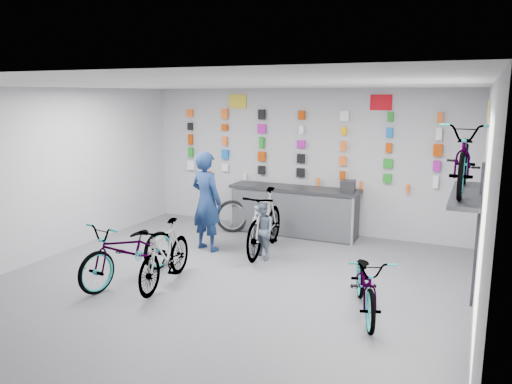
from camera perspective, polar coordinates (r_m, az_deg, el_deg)
The scene contains 20 objects.
floor at distance 7.44m, azimuth -5.30°, elevation -11.69°, with size 8.00×8.00×0.00m, color #505055.
ceiling at distance 6.86m, azimuth -5.76°, elevation 12.07°, with size 8.00×8.00×0.00m, color white.
wall_back at distance 10.61m, azimuth 5.27°, elevation 3.61°, with size 7.00×7.00×0.00m, color #B8B8BA.
wall_left at distance 9.23m, azimuth -24.74°, elevation 1.50°, with size 8.00×8.00×0.00m, color #B8B8BA.
wall_right at distance 6.11m, azimuth 24.37°, elevation -2.96°, with size 8.00×8.00×0.00m, color #B8B8BA.
counter at distance 10.37m, azimuth 4.34°, elevation -2.25°, with size 2.70×0.66×1.00m.
merch_wall at distance 10.53m, azimuth 4.94°, elevation 5.10°, with size 5.57×0.08×1.56m.
wall_bracket at distance 7.29m, azimuth 23.05°, elevation -0.98°, with size 0.39×1.90×2.00m.
sign_left at distance 11.08m, azimuth -2.11°, elevation 10.30°, with size 0.42×0.02×0.30m, color gold.
sign_right at distance 10.09m, azimuth 14.10°, elevation 9.89°, with size 0.42×0.02×0.30m, color red.
sign_side at distance 7.15m, azimuth 25.01°, elevation 8.25°, with size 0.02×0.40×0.30m, color gold.
bike_left at distance 8.04m, azimuth -14.25°, elevation -6.46°, with size 0.66×1.90×1.00m, color gray.
bike_center at distance 7.76m, azimuth -10.35°, elevation -6.98°, with size 0.46×1.64×0.99m, color gray.
bike_right at distance 6.83m, azimuth 12.50°, elevation -10.10°, with size 0.58×1.66×0.87m, color gray.
bike_service at distance 9.14m, azimuth 1.00°, elevation -3.41°, with size 0.55×1.95×1.17m, color gray.
bike_wall at distance 7.20m, azimuth 22.79°, elevation 3.65°, with size 0.63×1.80×0.95m, color gray.
clerk at distance 9.28m, azimuth -5.68°, elevation -1.05°, with size 0.68×0.45×1.86m, color navy.
customer at distance 8.78m, azimuth 0.62°, elevation -4.45°, with size 0.51×0.39×1.04m, color slate.
spare_wheel at distance 10.56m, azimuth -2.76°, elevation -2.80°, with size 0.68×0.38×0.69m.
register at distance 9.93m, azimuth 10.46°, elevation 0.68°, with size 0.28×0.30×0.22m, color black.
Camera 1 is at (3.43, -5.95, 2.88)m, focal length 35.00 mm.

